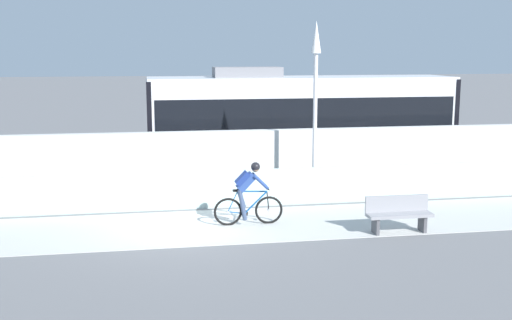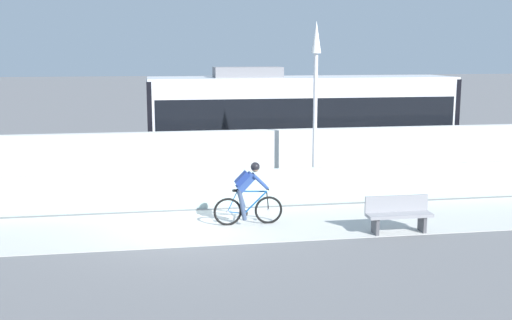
# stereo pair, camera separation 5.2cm
# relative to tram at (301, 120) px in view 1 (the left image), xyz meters

# --- Properties ---
(ground_plane) EXTENTS (200.00, 200.00, 0.00)m
(ground_plane) POSITION_rel_tram_xyz_m (-4.59, -6.85, -1.89)
(ground_plane) COLOR slate
(bike_path_deck) EXTENTS (32.00, 3.20, 0.01)m
(bike_path_deck) POSITION_rel_tram_xyz_m (-4.59, -6.85, -1.89)
(bike_path_deck) COLOR beige
(bike_path_deck) RESTS_ON ground
(glass_parapet) EXTENTS (32.00, 0.05, 1.08)m
(glass_parapet) POSITION_rel_tram_xyz_m (-4.59, -5.00, -1.35)
(glass_parapet) COLOR #ADC6C1
(glass_parapet) RESTS_ON ground
(concrete_barrier_wall) EXTENTS (32.00, 0.36, 1.96)m
(concrete_barrier_wall) POSITION_rel_tram_xyz_m (-4.59, -3.20, -0.92)
(concrete_barrier_wall) COLOR silver
(concrete_barrier_wall) RESTS_ON ground
(tram_rail_near) EXTENTS (32.00, 0.08, 0.01)m
(tram_rail_near) POSITION_rel_tram_xyz_m (-4.59, -0.72, -1.89)
(tram_rail_near) COLOR #595654
(tram_rail_near) RESTS_ON ground
(tram_rail_far) EXTENTS (32.00, 0.08, 0.01)m
(tram_rail_far) POSITION_rel_tram_xyz_m (-4.59, 0.72, -1.89)
(tram_rail_far) COLOR #595654
(tram_rail_far) RESTS_ON ground
(tram) EXTENTS (11.06, 2.54, 3.81)m
(tram) POSITION_rel_tram_xyz_m (0.00, 0.00, 0.00)
(tram) COLOR silver
(tram) RESTS_ON ground
(cyclist_on_bike) EXTENTS (1.77, 0.58, 1.61)m
(cyclist_on_bike) POSITION_rel_tram_xyz_m (-3.05, -6.85, -1.09)
(cyclist_on_bike) COLOR black
(cyclist_on_bike) RESTS_ON ground
(lamp_post_antenna) EXTENTS (0.28, 0.28, 5.20)m
(lamp_post_antenna) POSITION_rel_tram_xyz_m (-0.75, -4.70, 1.40)
(lamp_post_antenna) COLOR gray
(lamp_post_antenna) RESTS_ON ground
(bench) EXTENTS (1.60, 0.45, 0.89)m
(bench) POSITION_rel_tram_xyz_m (0.44, -8.14, -1.41)
(bench) COLOR gray
(bench) RESTS_ON ground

